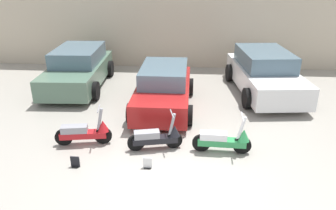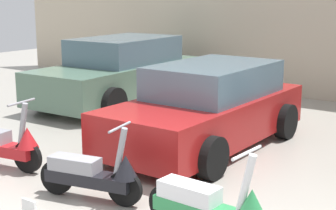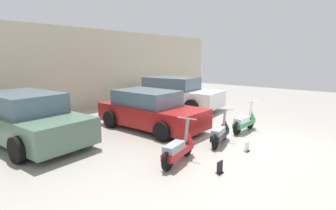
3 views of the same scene
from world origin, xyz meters
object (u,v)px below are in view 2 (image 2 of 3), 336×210
at_px(scooter_front_right, 94,173).
at_px(scooter_front_left, 3,144).
at_px(scooter_front_center, 211,206).
at_px(car_rear_center, 208,108).
at_px(car_rear_left, 120,72).

bearing_deg(scooter_front_right, scooter_front_left, 164.13).
distance_m(scooter_front_center, car_rear_center, 3.17).
bearing_deg(car_rear_center, scooter_front_right, 1.73).
xyz_separation_m(car_rear_left, car_rear_center, (3.28, -1.70, -0.06)).
bearing_deg(scooter_front_center, scooter_front_right, -179.23).
xyz_separation_m(scooter_front_right, car_rear_left, (-3.35, 4.34, 0.34)).
relative_size(car_rear_left, car_rear_center, 1.11).
relative_size(scooter_front_left, car_rear_center, 0.37).
distance_m(scooter_front_right, car_rear_center, 2.66).
height_order(scooter_front_right, car_rear_center, car_rear_center).
bearing_deg(scooter_front_right, car_rear_left, 115.19).
height_order(scooter_front_left, car_rear_left, car_rear_left).
bearing_deg(scooter_front_right, scooter_front_center, -13.96).
relative_size(scooter_front_right, scooter_front_center, 0.95).
xyz_separation_m(scooter_front_left, car_rear_center, (1.73, 2.53, 0.27)).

